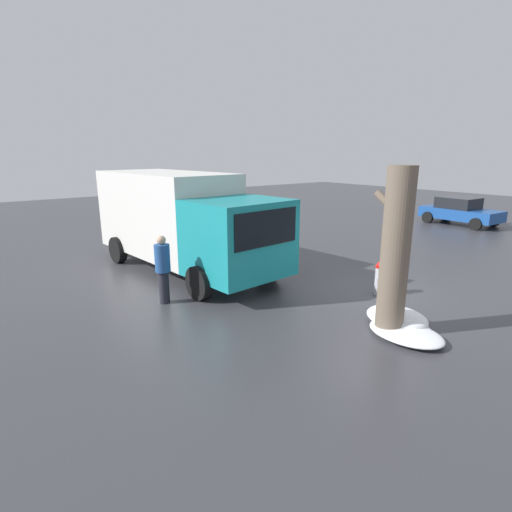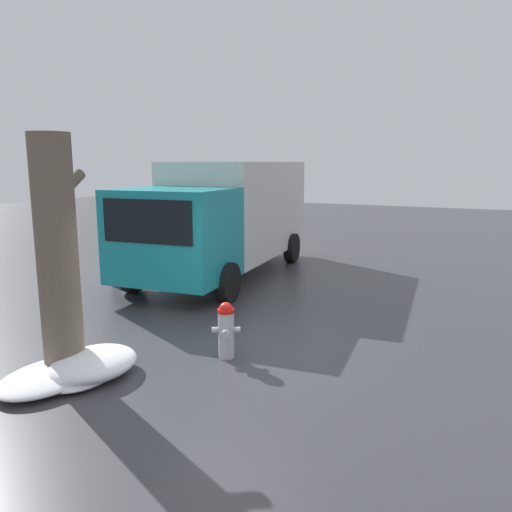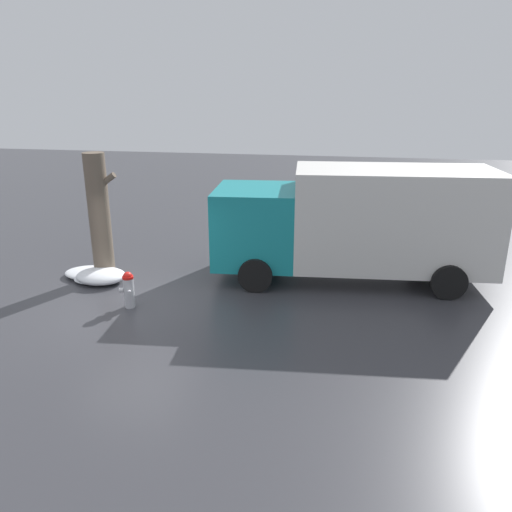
# 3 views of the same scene
# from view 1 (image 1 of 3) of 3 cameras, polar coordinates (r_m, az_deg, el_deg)

# --- Properties ---
(ground_plane) EXTENTS (60.00, 60.00, 0.00)m
(ground_plane) POSITION_cam_1_polar(r_m,az_deg,el_deg) (11.32, 17.09, -5.23)
(ground_plane) COLOR #38383D
(fire_hydrant) EXTENTS (0.37, 0.45, 0.91)m
(fire_hydrant) POSITION_cam_1_polar(r_m,az_deg,el_deg) (11.18, 17.29, -2.96)
(fire_hydrant) COLOR #B7B7BC
(fire_hydrant) RESTS_ON ground_plane
(tree_trunk) EXTENTS (0.88, 0.58, 3.48)m
(tree_trunk) POSITION_cam_1_polar(r_m,az_deg,el_deg) (8.52, 19.25, 0.47)
(tree_trunk) COLOR #6B5B4C
(tree_trunk) RESTS_ON ground_plane
(delivery_truck) EXTENTS (7.60, 3.25, 3.09)m
(delivery_truck) POSITION_cam_1_polar(r_m,az_deg,el_deg) (12.97, -10.52, 5.30)
(delivery_truck) COLOR teal
(delivery_truck) RESTS_ON ground_plane
(pedestrian) EXTENTS (0.38, 0.38, 1.74)m
(pedestrian) POSITION_cam_1_polar(r_m,az_deg,el_deg) (10.20, -13.17, -1.51)
(pedestrian) COLOR #23232D
(pedestrian) RESTS_ON ground_plane
(parked_car) EXTENTS (3.90, 2.14, 1.42)m
(parked_car) POSITION_cam_1_polar(r_m,az_deg,el_deg) (23.70, 27.11, 5.76)
(parked_car) COLOR #194793
(parked_car) RESTS_ON ground_plane
(snow_pile_by_hydrant) EXTENTS (1.37, 1.11, 0.38)m
(snow_pile_by_hydrant) POSITION_cam_1_polar(r_m,az_deg,el_deg) (9.42, 19.45, -8.29)
(snow_pile_by_hydrant) COLOR white
(snow_pile_by_hydrant) RESTS_ON ground_plane
(snow_pile_curbside) EXTENTS (1.58, 1.12, 0.21)m
(snow_pile_curbside) POSITION_cam_1_polar(r_m,az_deg,el_deg) (8.93, 20.60, -10.25)
(snow_pile_curbside) COLOR white
(snow_pile_curbside) RESTS_ON ground_plane
(snow_pile_by_tree) EXTENTS (1.05, 0.75, 0.16)m
(snow_pile_by_tree) POSITION_cam_1_polar(r_m,az_deg,el_deg) (9.36, 20.75, -9.26)
(snow_pile_by_tree) COLOR white
(snow_pile_by_tree) RESTS_ON ground_plane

